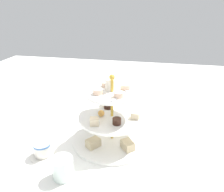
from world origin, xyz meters
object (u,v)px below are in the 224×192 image
object	(u,v)px
butter_knife_right	(51,124)
water_glass_tall_right	(110,99)
water_glass_short_left	(63,168)
butter_knife_left	(182,131)
tiered_serving_stand	(112,122)
teacup_with_saucer	(43,150)

from	to	relation	value
butter_knife_right	water_glass_tall_right	bearing A→B (deg)	149.02
butter_knife_right	water_glass_short_left	bearing A→B (deg)	54.25
butter_knife_left	water_glass_tall_right	bearing A→B (deg)	37.04
tiered_serving_stand	water_glass_tall_right	distance (m)	0.24
water_glass_short_left	teacup_with_saucer	size ratio (longest dim) A/B	0.76
tiered_serving_stand	teacup_with_saucer	bearing A→B (deg)	123.21
water_glass_tall_right	water_glass_short_left	bearing A→B (deg)	174.18
water_glass_short_left	butter_knife_right	world-z (taller)	water_glass_short_left
tiered_serving_stand	water_glass_short_left	world-z (taller)	tiered_serving_stand
tiered_serving_stand	teacup_with_saucer	size ratio (longest dim) A/B	3.35
water_glass_tall_right	teacup_with_saucer	size ratio (longest dim) A/B	1.39
water_glass_tall_right	water_glass_short_left	size ratio (longest dim) A/B	1.82
tiered_serving_stand	butter_knife_right	bearing A→B (deg)	77.35
water_glass_short_left	butter_knife_right	distance (m)	0.34
water_glass_tall_right	butter_knife_right	size ratio (longest dim) A/B	0.73
butter_knife_left	butter_knife_right	xyz separation A→B (m)	(-0.05, 0.56, 0.00)
tiered_serving_stand	water_glass_short_left	size ratio (longest dim) A/B	4.39
teacup_with_saucer	butter_knife_right	bearing A→B (deg)	19.39
tiered_serving_stand	water_glass_tall_right	world-z (taller)	tiered_serving_stand
water_glass_short_left	teacup_with_saucer	bearing A→B (deg)	53.63
teacup_with_saucer	butter_knife_left	world-z (taller)	teacup_with_saucer
tiered_serving_stand	butter_knife_left	world-z (taller)	tiered_serving_stand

